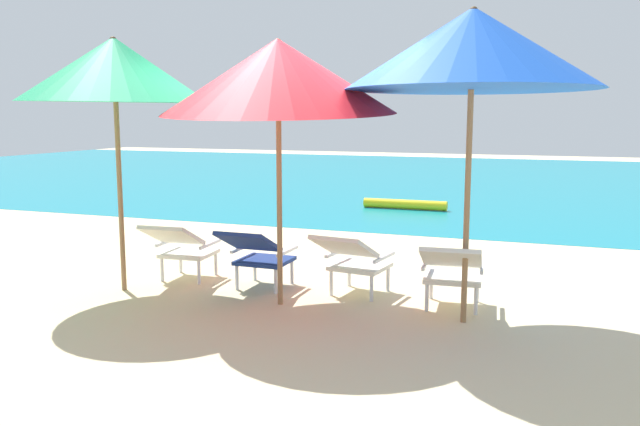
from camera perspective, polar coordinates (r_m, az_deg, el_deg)
The scene contains 10 objects.
ground_plane at distance 10.59m, azimuth 6.80°, elevation -1.24°, with size 40.00×40.00×0.00m, color beige.
ocean_band at distance 18.75m, azimuth 12.73°, elevation 2.90°, with size 40.00×18.00×0.01m, color teal.
swim_buoy at distance 12.57m, azimuth 7.39°, elevation 0.76°, with size 0.18×0.18×1.60m, color yellow.
lounge_chair_far_left at distance 7.20m, azimuth -11.99°, elevation -2.77°, with size 0.60×0.91×0.68m.
lounge_chair_near_left at distance 6.72m, azimuth -5.49°, elevation -3.42°, with size 0.55×0.88×0.68m.
lounge_chair_near_right at distance 6.45m, azimuth 2.87°, elevation -3.90°, with size 0.65×0.94×0.68m.
lounge_chair_far_right at distance 6.10m, azimuth 11.44°, elevation -4.79°, with size 0.61×0.92×0.68m.
beach_umbrella_left at distance 6.90m, azimuth -17.47°, elevation 11.80°, with size 2.43×2.43×2.56m.
beach_umbrella_center at distance 6.09m, azimuth -3.66°, elevation 11.76°, with size 2.44×2.47×2.53m.
beach_umbrella_right at distance 5.69m, azimuth 13.13°, elevation 13.76°, with size 2.43×2.44×2.68m.
Camera 1 is at (2.39, -6.16, 1.80)m, focal length 36.77 mm.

